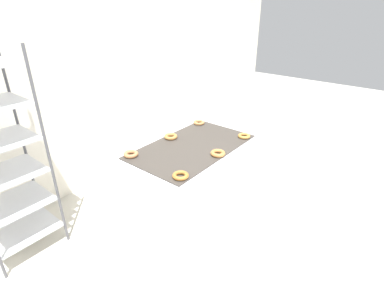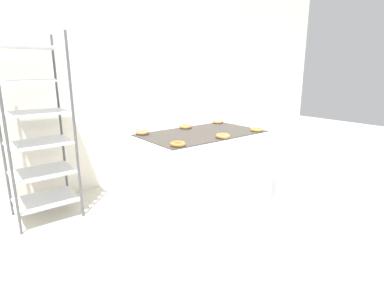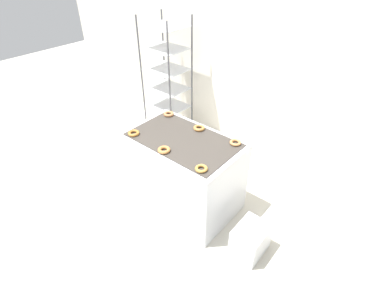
{
  "view_description": "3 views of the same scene",
  "coord_description": "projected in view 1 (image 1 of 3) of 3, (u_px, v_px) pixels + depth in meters",
  "views": [
    {
      "loc": [
        -1.91,
        -0.9,
        2.08
      ],
      "look_at": [
        0.0,
        0.63,
        0.91
      ],
      "focal_mm": 28.0,
      "sensor_mm": 36.0,
      "label": 1
    },
    {
      "loc": [
        -1.79,
        -1.49,
        1.47
      ],
      "look_at": [
        0.0,
        0.78,
        0.75
      ],
      "focal_mm": 28.0,
      "sensor_mm": 36.0,
      "label": 2
    },
    {
      "loc": [
        1.76,
        -1.32,
        2.63
      ],
      "look_at": [
        0.0,
        0.78,
        0.75
      ],
      "focal_mm": 28.0,
      "sensor_mm": 36.0,
      "label": 3
    }
  ],
  "objects": [
    {
      "name": "donut_far_center",
      "position": [
        171.0,
        137.0,
        2.86
      ],
      "size": [
        0.13,
        0.13,
        0.03
      ],
      "primitive_type": "torus",
      "color": "#A97138",
      "rests_on": "fryer_machine"
    },
    {
      "name": "ground_plane",
      "position": [
        246.0,
        252.0,
        2.75
      ],
      "size": [
        14.0,
        14.0,
        0.0
      ],
      "primitive_type": "plane",
      "color": "beige"
    },
    {
      "name": "donut_near_center",
      "position": [
        218.0,
        153.0,
        2.55
      ],
      "size": [
        0.13,
        0.13,
        0.03
      ],
      "primitive_type": "torus",
      "color": "#B17039",
      "rests_on": "fryer_machine"
    },
    {
      "name": "donut_far_right",
      "position": [
        199.0,
        122.0,
        3.2
      ],
      "size": [
        0.12,
        0.12,
        0.03
      ],
      "primitive_type": "torus",
      "color": "#AF7743",
      "rests_on": "fryer_machine"
    },
    {
      "name": "fryer_machine",
      "position": [
        192.0,
        187.0,
        2.91
      ],
      "size": [
        1.24,
        0.77,
        0.89
      ],
      "color": "silver",
      "rests_on": "ground_plane"
    },
    {
      "name": "wall_back",
      "position": [
        88.0,
        68.0,
        3.34
      ],
      "size": [
        8.0,
        0.05,
        2.8
      ],
      "color": "silver",
      "rests_on": "ground_plane"
    },
    {
      "name": "donut_near_right",
      "position": [
        244.0,
        136.0,
        2.88
      ],
      "size": [
        0.12,
        0.12,
        0.03
      ],
      "primitive_type": "torus",
      "color": "#AC7935",
      "rests_on": "fryer_machine"
    },
    {
      "name": "donut_far_left",
      "position": [
        131.0,
        154.0,
        2.54
      ],
      "size": [
        0.12,
        0.12,
        0.03
      ],
      "primitive_type": "torus",
      "color": "#A86E43",
      "rests_on": "fryer_machine"
    },
    {
      "name": "donut_near_left",
      "position": [
        181.0,
        176.0,
        2.23
      ],
      "size": [
        0.12,
        0.12,
        0.03
      ],
      "primitive_type": "torus",
      "color": "#A6692C",
      "rests_on": "fryer_machine"
    },
    {
      "name": "baking_rack_cart",
      "position": [
        0.0,
        159.0,
        2.43
      ],
      "size": [
        0.59,
        0.5,
        1.81
      ],
      "color": "#4C4C51",
      "rests_on": "ground_plane"
    },
    {
      "name": "glaze_bin",
      "position": [
        249.0,
        175.0,
        3.66
      ],
      "size": [
        0.29,
        0.36,
        0.32
      ],
      "color": "silver",
      "rests_on": "ground_plane"
    }
  ]
}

